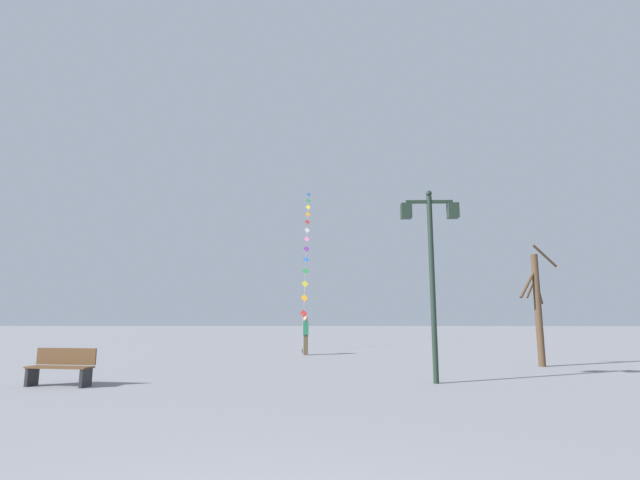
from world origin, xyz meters
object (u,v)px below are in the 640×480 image
twin_lantern_lamp_post (431,247)px  kite_train (307,245)px  kite_flyer (306,334)px  park_bench (61,367)px  bare_tree (538,305)px

twin_lantern_lamp_post → kite_train: 20.38m
kite_flyer → park_bench: (-5.37, -9.94, -0.45)m
bare_tree → kite_train: bearing=120.2°
bare_tree → twin_lantern_lamp_post: bearing=-136.3°
twin_lantern_lamp_post → kite_flyer: size_ratio=2.93×
bare_tree → park_bench: size_ratio=2.56×
kite_flyer → park_bench: 11.31m
kite_train → bare_tree: 18.32m
bare_tree → park_bench: bare_tree is taller
kite_flyer → bare_tree: (8.34, -4.90, 1.17)m
twin_lantern_lamp_post → park_bench: 9.70m
twin_lantern_lamp_post → bare_tree: 6.40m
kite_train → bare_tree: (8.92, -15.33, -4.57)m
kite_train → bare_tree: size_ratio=4.13×
twin_lantern_lamp_post → park_bench: size_ratio=3.05×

